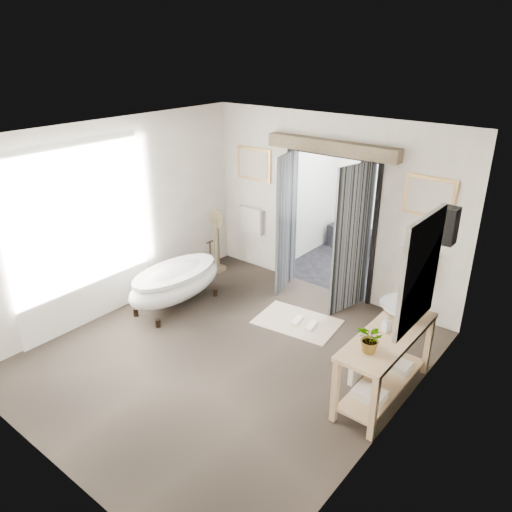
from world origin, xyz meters
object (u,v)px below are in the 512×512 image
Objects in this scene: clawfoot_tub at (175,282)px; basin at (402,310)px; vanity at (383,359)px; rug at (297,322)px.

basin reaches higher than clawfoot_tub.
basin is (3.47, 0.48, 0.53)m from clawfoot_tub.
rug is (-1.70, 0.75, -0.50)m from vanity.
clawfoot_tub is 3.54m from basin.
rug is (1.79, 0.77, -0.41)m from clawfoot_tub.
vanity is at bearing -23.81° from rug.
vanity is 2.92× the size of basin.
clawfoot_tub is at bearing -179.60° from vanity.
clawfoot_tub reaches higher than rug.
basin is at bearing 92.30° from vanity.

